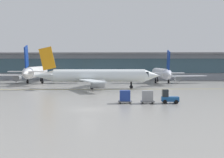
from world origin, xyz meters
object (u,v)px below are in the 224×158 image
Objects in this scene: taxiing_regional_jet at (98,76)px; cargo_dolly_trailing at (125,96)px; baggage_tug at (169,97)px; cargo_dolly_lead at (148,96)px; gate_airplane_2 at (161,73)px; gate_airplane_1 at (36,72)px.

taxiing_regional_jet is 28.92m from cargo_dolly_trailing.
baggage_tug is 3.19m from cargo_dolly_lead.
taxiing_regional_jet is 29.87m from cargo_dolly_lead.
cargo_dolly_trailing is at bearing 164.67° from gate_airplane_2.
baggage_tug is at bearing -0.00° from cargo_dolly_trailing.
baggage_tug is 1.24× the size of cargo_dolly_lead.
gate_airplane_2 is 0.96× the size of taxiing_regional_jet.
cargo_dolly_trailing is (-3.41, -0.01, 0.00)m from cargo_dolly_lead.
cargo_dolly_trailing is at bearing -155.46° from gate_airplane_1.
baggage_tug is (13.08, -28.11, -2.07)m from taxiing_regional_jet.
baggage_tug is at bearing -0.00° from cargo_dolly_lead.
gate_airplane_2 is at bearing -91.24° from gate_airplane_1.
gate_airplane_2 is 51.08m from cargo_dolly_lead.
cargo_dolly_lead is 3.41m from cargo_dolly_trailing.
taxiing_regional_jet is 14.20× the size of cargo_dolly_lead.
gate_airplane_1 is at bearing 124.25° from baggage_tug.
gate_airplane_2 is at bearing 81.66° from cargo_dolly_lead.
gate_airplane_1 is 1.13× the size of gate_airplane_2.
gate_airplane_1 is 55.47m from cargo_dolly_trailing.
baggage_tug is 1.24× the size of cargo_dolly_trailing.
cargo_dolly_lead is (9.89, -28.11, -1.91)m from taxiing_regional_jet.
gate_airplane_1 reaches higher than taxiing_regional_jet.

